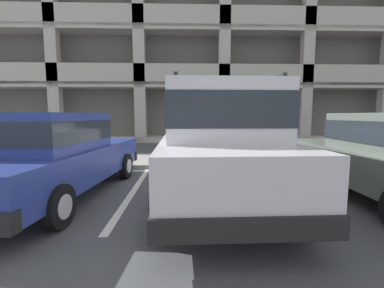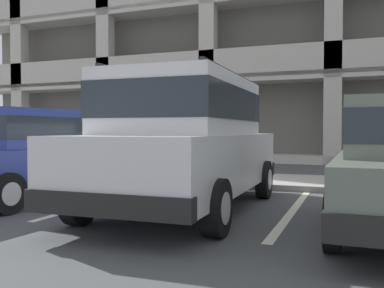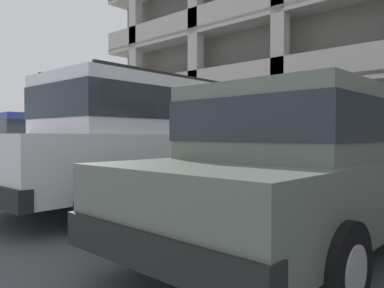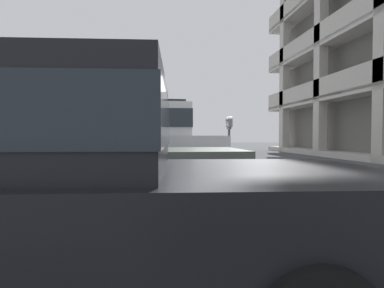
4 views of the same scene
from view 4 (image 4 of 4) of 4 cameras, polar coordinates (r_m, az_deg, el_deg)
The scene contains 8 objects.
ground_plane at distance 8.39m, azimuth 4.99°, elevation -6.49°, with size 80.00×80.00×0.10m.
sidewalk at distance 8.74m, azimuth 13.38°, elevation -5.47°, with size 40.00×2.20×0.12m.
parking_stall_lines at distance 6.68m, azimuth -4.02°, elevation -8.11°, with size 12.44×4.80×0.01m.
silver_suv at distance 8.09m, azimuth -10.85°, elevation 1.28°, with size 2.08×4.81×2.03m.
red_sedan at distance 11.01m, azimuth -9.56°, elevation -0.03°, with size 2.17×4.63×1.54m.
dark_hatchback at distance 5.14m, azimuth -16.68°, elevation -1.91°, with size 1.90×4.51×1.54m.
blue_coupe at distance 2.25m, azimuth -26.19°, elevation -6.46°, with size 2.08×4.60×1.54m.
parking_meter_near at distance 8.55m, azimuth 7.07°, elevation 2.52°, with size 0.35×0.12×1.54m.
Camera 4 is at (8.11, -1.79, 1.13)m, focal length 28.00 mm.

